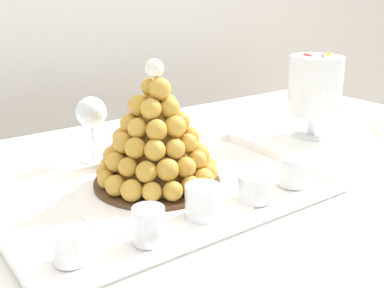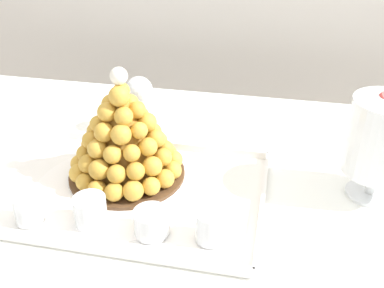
{
  "view_description": "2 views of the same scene",
  "coord_description": "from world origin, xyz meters",
  "px_view_note": "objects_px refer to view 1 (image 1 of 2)",
  "views": [
    {
      "loc": [
        -0.61,
        -0.72,
        1.12
      ],
      "look_at": [
        -0.12,
        -0.05,
        0.84
      ],
      "focal_mm": 43.85,
      "sensor_mm": 36.0,
      "label": 1
    },
    {
      "loc": [
        0.13,
        -0.73,
        1.29
      ],
      "look_at": [
        -0.02,
        -0.0,
        0.86
      ],
      "focal_mm": 41.24,
      "sensor_mm": 36.0,
      "label": 2
    }
  ],
  "objects_px": {
    "dessert_cup_left": "(70,247)",
    "dessert_cup_right": "(293,172)",
    "serving_tray": "(167,195)",
    "dessert_cup_mid_left": "(149,226)",
    "croquembouche": "(156,139)",
    "wine_glass": "(91,115)",
    "macaron_goblet": "(315,86)",
    "dessert_cup_centre": "(203,202)",
    "dessert_cup_mid_right": "(255,189)"
  },
  "relations": [
    {
      "from": "dessert_cup_mid_right",
      "to": "macaron_goblet",
      "type": "height_order",
      "value": "macaron_goblet"
    },
    {
      "from": "dessert_cup_right",
      "to": "macaron_goblet",
      "type": "relative_size",
      "value": 0.25
    },
    {
      "from": "wine_glass",
      "to": "croquembouche",
      "type": "bearing_deg",
      "value": -80.46
    },
    {
      "from": "dessert_cup_left",
      "to": "macaron_goblet",
      "type": "relative_size",
      "value": 0.22
    },
    {
      "from": "dessert_cup_centre",
      "to": "wine_glass",
      "type": "xyz_separation_m",
      "value": [
        -0.02,
        0.37,
        0.07
      ]
    },
    {
      "from": "croquembouche",
      "to": "wine_glass",
      "type": "relative_size",
      "value": 1.67
    },
    {
      "from": "dessert_cup_mid_left",
      "to": "macaron_goblet",
      "type": "height_order",
      "value": "macaron_goblet"
    },
    {
      "from": "croquembouche",
      "to": "macaron_goblet",
      "type": "distance_m",
      "value": 0.5
    },
    {
      "from": "dessert_cup_right",
      "to": "wine_glass",
      "type": "height_order",
      "value": "wine_glass"
    },
    {
      "from": "dessert_cup_left",
      "to": "dessert_cup_right",
      "type": "bearing_deg",
      "value": 0.22
    },
    {
      "from": "dessert_cup_mid_right",
      "to": "serving_tray",
      "type": "bearing_deg",
      "value": 134.71
    },
    {
      "from": "serving_tray",
      "to": "wine_glass",
      "type": "distance_m",
      "value": 0.28
    },
    {
      "from": "serving_tray",
      "to": "dessert_cup_left",
      "type": "bearing_deg",
      "value": -154.53
    },
    {
      "from": "serving_tray",
      "to": "macaron_goblet",
      "type": "xyz_separation_m",
      "value": [
        0.51,
        0.1,
        0.13
      ]
    },
    {
      "from": "serving_tray",
      "to": "dessert_cup_mid_left",
      "type": "relative_size",
      "value": 10.88
    },
    {
      "from": "dessert_cup_left",
      "to": "dessert_cup_mid_left",
      "type": "height_order",
      "value": "dessert_cup_mid_left"
    },
    {
      "from": "dessert_cup_centre",
      "to": "macaron_goblet",
      "type": "bearing_deg",
      "value": 22.0
    },
    {
      "from": "dessert_cup_mid_right",
      "to": "wine_glass",
      "type": "xyz_separation_m",
      "value": [
        -0.14,
        0.38,
        0.08
      ]
    },
    {
      "from": "dessert_cup_left",
      "to": "dessert_cup_mid_right",
      "type": "relative_size",
      "value": 0.78
    },
    {
      "from": "dessert_cup_centre",
      "to": "dessert_cup_mid_right",
      "type": "xyz_separation_m",
      "value": [
        0.11,
        -0.0,
        -0.0
      ]
    },
    {
      "from": "dessert_cup_left",
      "to": "dessert_cup_centre",
      "type": "bearing_deg",
      "value": -0.3
    },
    {
      "from": "croquembouche",
      "to": "macaron_goblet",
      "type": "xyz_separation_m",
      "value": [
        0.5,
        0.05,
        0.03
      ]
    },
    {
      "from": "dessert_cup_left",
      "to": "dessert_cup_right",
      "type": "relative_size",
      "value": 0.85
    },
    {
      "from": "dessert_cup_right",
      "to": "dessert_cup_mid_right",
      "type": "bearing_deg",
      "value": -176.7
    },
    {
      "from": "dessert_cup_right",
      "to": "macaron_goblet",
      "type": "distance_m",
      "value": 0.37
    },
    {
      "from": "croquembouche",
      "to": "dessert_cup_centre",
      "type": "distance_m",
      "value": 0.18
    },
    {
      "from": "croquembouche",
      "to": "dessert_cup_mid_left",
      "type": "relative_size",
      "value": 4.38
    },
    {
      "from": "croquembouche",
      "to": "dessert_cup_centre",
      "type": "relative_size",
      "value": 4.13
    },
    {
      "from": "dessert_cup_centre",
      "to": "dessert_cup_left",
      "type": "bearing_deg",
      "value": 179.7
    },
    {
      "from": "dessert_cup_left",
      "to": "dessert_cup_mid_right",
      "type": "height_order",
      "value": "same"
    },
    {
      "from": "croquembouche",
      "to": "dessert_cup_mid_right",
      "type": "distance_m",
      "value": 0.21
    },
    {
      "from": "croquembouche",
      "to": "dessert_cup_mid_right",
      "type": "xyz_separation_m",
      "value": [
        0.1,
        -0.17,
        -0.07
      ]
    },
    {
      "from": "dessert_cup_mid_left",
      "to": "dessert_cup_mid_right",
      "type": "xyz_separation_m",
      "value": [
        0.23,
        0.01,
        -0.0
      ]
    },
    {
      "from": "croquembouche",
      "to": "dessert_cup_left",
      "type": "relative_size",
      "value": 5.07
    },
    {
      "from": "dessert_cup_right",
      "to": "dessert_cup_mid_left",
      "type": "bearing_deg",
      "value": -176.55
    },
    {
      "from": "dessert_cup_centre",
      "to": "macaron_goblet",
      "type": "distance_m",
      "value": 0.56
    },
    {
      "from": "croquembouche",
      "to": "dessert_cup_right",
      "type": "bearing_deg",
      "value": -37.43
    },
    {
      "from": "dessert_cup_right",
      "to": "dessert_cup_centre",
      "type": "bearing_deg",
      "value": -179.24
    },
    {
      "from": "dessert_cup_centre",
      "to": "dessert_cup_right",
      "type": "height_order",
      "value": "same"
    },
    {
      "from": "dessert_cup_mid_left",
      "to": "wine_glass",
      "type": "xyz_separation_m",
      "value": [
        0.09,
        0.39,
        0.07
      ]
    },
    {
      "from": "macaron_goblet",
      "to": "croquembouche",
      "type": "bearing_deg",
      "value": -174.83
    },
    {
      "from": "dessert_cup_left",
      "to": "macaron_goblet",
      "type": "bearing_deg",
      "value": 15.51
    },
    {
      "from": "serving_tray",
      "to": "dessert_cup_right",
      "type": "height_order",
      "value": "dessert_cup_right"
    },
    {
      "from": "dessert_cup_centre",
      "to": "dessert_cup_mid_right",
      "type": "distance_m",
      "value": 0.12
    },
    {
      "from": "wine_glass",
      "to": "dessert_cup_mid_left",
      "type": "bearing_deg",
      "value": -103.1
    },
    {
      "from": "dessert_cup_left",
      "to": "dessert_cup_centre",
      "type": "relative_size",
      "value": 0.82
    },
    {
      "from": "serving_tray",
      "to": "wine_glass",
      "type": "height_order",
      "value": "wine_glass"
    },
    {
      "from": "serving_tray",
      "to": "dessert_cup_mid_right",
      "type": "bearing_deg",
      "value": -45.29
    },
    {
      "from": "serving_tray",
      "to": "dessert_cup_right",
      "type": "distance_m",
      "value": 0.25
    },
    {
      "from": "croquembouche",
      "to": "macaron_goblet",
      "type": "relative_size",
      "value": 1.09
    }
  ]
}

